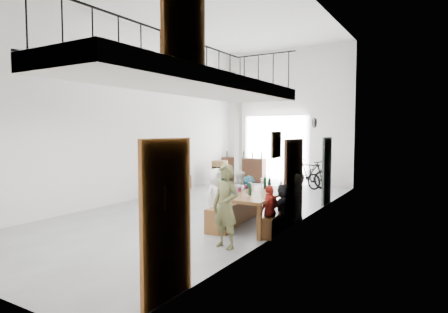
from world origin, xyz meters
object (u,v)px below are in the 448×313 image
Objects in this scene: bench_inner at (235,212)px; host_standing at (226,206)px; tasting_table at (260,196)px; bicycle_near at (302,176)px; serving_counter at (244,170)px; oak_barrel at (220,173)px; side_bench at (176,185)px.

bench_inner is 1.45× the size of host_standing.
tasting_table is 6.22m from bicycle_near.
host_standing is (0.75, -1.69, 0.52)m from bench_inner.
oak_barrel is at bearing -104.60° from serving_counter.
oak_barrel is (0.44, 2.26, 0.24)m from side_bench.
tasting_table is 2.37× the size of oak_barrel.
bicycle_near is at bearing 17.81° from oak_barrel.
tasting_table is 1.30× the size of side_bench.
bench_inner is at bearing -55.26° from oak_barrel.
bench_inner is 7.37m from serving_counter.
bench_inner is 1.18× the size of serving_counter.
tasting_table is at bearing -62.40° from serving_counter.
bench_inner is 6.24m from oak_barrel.
host_standing is at bearing -69.98° from bench_inner.
oak_barrel is (-4.20, 5.12, -0.22)m from tasting_table.
tasting_table is at bearing -3.98° from bench_inner.
bicycle_near is (-1.11, 6.12, -0.24)m from tasting_table.
serving_counter reaches higher than bicycle_near.
side_bench is at bearing 140.34° from bench_inner.
tasting_table is 7.68m from serving_counter.
serving_counter is at bearing 78.28° from oak_barrel.
serving_counter is at bearing 104.11° from bicycle_near.
host_standing is (0.10, -1.69, 0.08)m from tasting_table.
tasting_table is at bearing 104.14° from host_standing.
bench_inner is 1.92m from host_standing.
oak_barrel is 0.51× the size of serving_counter.
tasting_table is 1.48× the size of host_standing.
bicycle_near is (2.78, -0.50, -0.04)m from serving_counter.
oak_barrel is at bearing 132.04° from bicycle_near.
serving_counter is 1.22× the size of host_standing.
host_standing is (4.31, -6.81, 0.29)m from oak_barrel.
bench_inner is 1.27× the size of side_bench.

